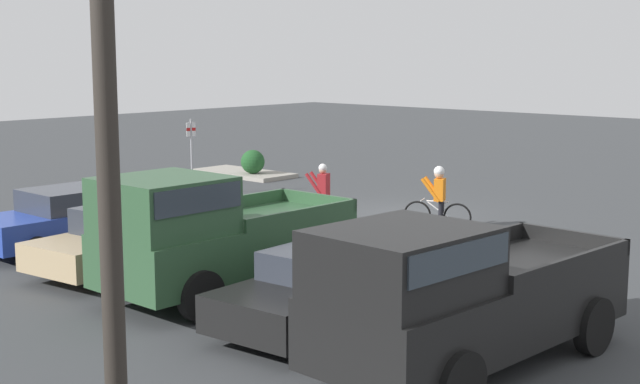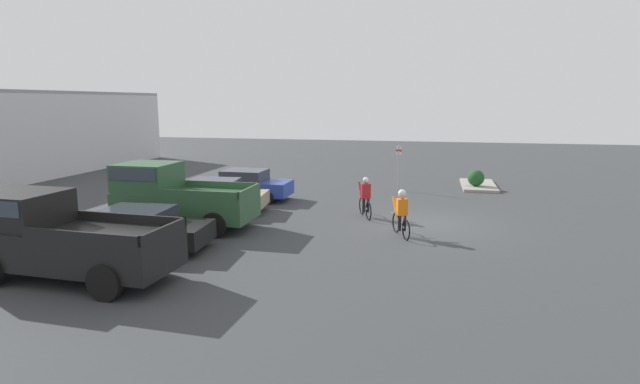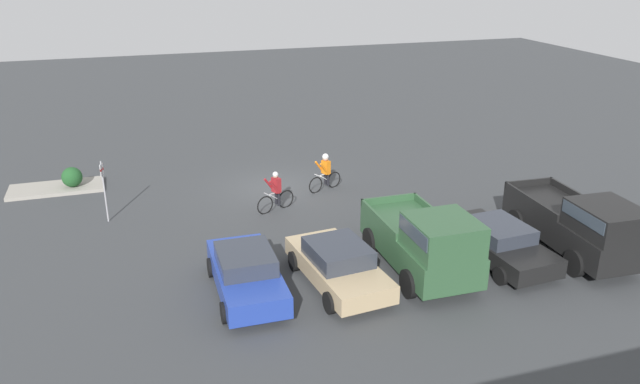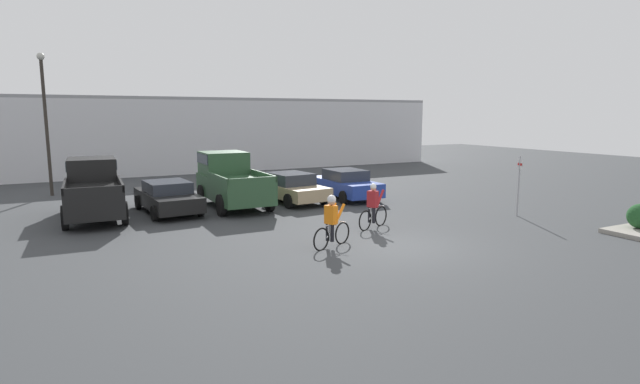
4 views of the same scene
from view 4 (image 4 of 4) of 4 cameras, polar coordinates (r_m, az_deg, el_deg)
The scene contains 11 objects.
ground_plane at distance 15.89m, azimuth 9.51°, elevation -6.11°, with size 80.00×80.00×0.00m, color #383A3D.
warehouse_building at distance 42.51m, azimuth -15.06°, elevation 6.62°, with size 37.03×14.51×5.23m.
pickup_truck_0 at distance 21.91m, azimuth -24.50°, elevation 0.48°, with size 2.41×5.57×2.27m.
sedan_0 at distance 21.75m, azimuth -17.02°, elevation -0.52°, with size 2.23×4.61×1.32m.
pickup_truck_1 at distance 22.59m, azimuth -10.21°, elevation 1.48°, with size 2.33×5.01×2.37m.
sedan_1 at distance 23.36m, azimuth -3.39°, elevation 0.54°, with size 2.35×4.53×1.37m.
sedan_2 at distance 24.36m, azimuth 2.93°, elevation 0.93°, with size 2.00×4.35×1.42m.
cyclist_0 at distance 18.04m, azimuth 6.09°, elevation -1.64°, with size 1.66×0.73×1.65m.
cyclist_1 at distance 15.38m, azimuth 1.34°, elevation -3.23°, with size 1.66×0.73×1.66m.
fire_lane_sign at distance 21.53m, azimuth 21.79°, elevation 1.27°, with size 0.12×0.29×2.42m.
lamppost at distance 28.38m, azimuth -28.89°, elevation 7.85°, with size 0.36×0.36×7.03m.
Camera 4 is at (-9.34, -12.19, 4.08)m, focal length 28.00 mm.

